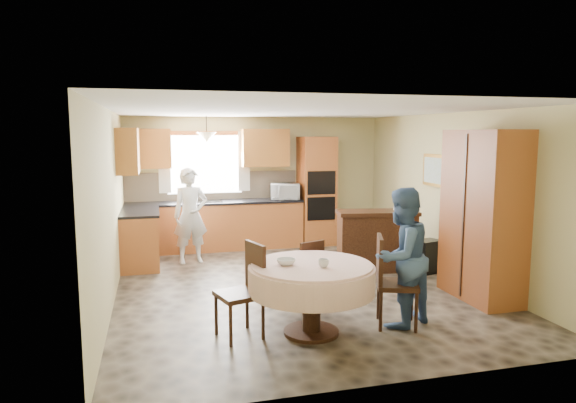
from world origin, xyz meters
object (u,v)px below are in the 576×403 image
(chair_left, at_px, (246,285))
(person_sink, at_px, (191,216))
(dining_table, at_px, (311,280))
(chair_right, at_px, (390,277))
(person_dining, at_px, (401,257))
(chair_back, at_px, (307,271))
(oven_tower, at_px, (316,191))
(cupboard, at_px, (483,216))
(sideboard, at_px, (377,242))

(chair_left, height_order, person_sink, person_sink)
(dining_table, height_order, person_sink, person_sink)
(chair_left, xyz_separation_m, chair_right, (1.63, -0.12, 0.01))
(person_sink, height_order, person_dining, person_sink)
(chair_back, bearing_deg, oven_tower, -129.98)
(chair_left, height_order, person_dining, person_dining)
(oven_tower, xyz_separation_m, chair_right, (-0.54, -4.41, -0.49))
(cupboard, xyz_separation_m, person_dining, (-1.48, -0.61, -0.32))
(dining_table, distance_m, person_dining, 1.08)
(person_sink, xyz_separation_m, person_dining, (2.10, -3.53, -0.01))
(person_sink, bearing_deg, sideboard, -32.93)
(dining_table, relative_size, chair_back, 1.58)
(person_dining, bearing_deg, cupboard, 176.81)
(person_dining, bearing_deg, sideboard, -133.44)
(sideboard, bearing_deg, person_sink, 166.32)
(sideboard, height_order, chair_right, chair_right)
(oven_tower, bearing_deg, chair_right, -97.00)
(dining_table, bearing_deg, person_dining, -0.10)
(cupboard, xyz_separation_m, person_sink, (-3.59, 2.93, -0.31))
(cupboard, height_order, chair_right, cupboard)
(sideboard, xyz_separation_m, person_sink, (-2.84, 1.26, 0.35))
(chair_back, bearing_deg, chair_right, 111.63)
(chair_back, bearing_deg, sideboard, -158.27)
(chair_right, bearing_deg, dining_table, 111.12)
(oven_tower, xyz_separation_m, sideboard, (0.33, -2.15, -0.61))
(person_sink, bearing_deg, person_dining, -68.25)
(chair_left, height_order, chair_right, chair_right)
(dining_table, distance_m, person_sink, 3.69)
(dining_table, xyz_separation_m, chair_right, (0.93, 0.01, -0.04))
(sideboard, bearing_deg, chair_back, -127.56)
(cupboard, bearing_deg, person_sink, 140.77)
(cupboard, distance_m, chair_left, 3.32)
(oven_tower, bearing_deg, sideboard, -81.32)
(sideboard, distance_m, chair_right, 2.43)
(chair_left, distance_m, chair_right, 1.64)
(chair_left, relative_size, person_dining, 0.64)
(oven_tower, bearing_deg, chair_left, -116.86)
(sideboard, xyz_separation_m, chair_left, (-2.50, -2.14, 0.11))
(dining_table, height_order, chair_back, chair_back)
(dining_table, xyz_separation_m, chair_back, (0.20, 0.82, -0.13))
(chair_back, bearing_deg, person_sink, -85.90)
(person_sink, bearing_deg, oven_tower, 10.38)
(person_dining, bearing_deg, chair_left, -29.62)
(dining_table, relative_size, chair_right, 1.32)
(sideboard, bearing_deg, chair_left, -129.18)
(chair_right, bearing_deg, oven_tower, 13.70)
(oven_tower, xyz_separation_m, person_dining, (-0.41, -4.42, -0.27))
(cupboard, bearing_deg, sideboard, 114.00)
(dining_table, height_order, chair_right, chair_right)
(cupboard, height_order, chair_back, cupboard)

